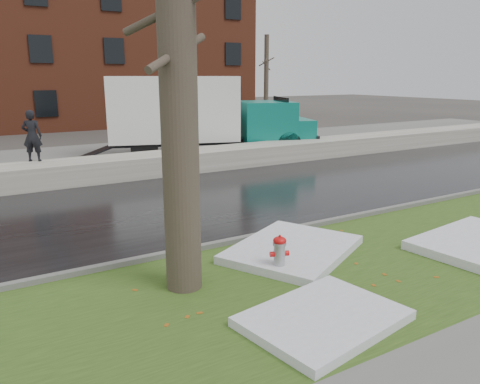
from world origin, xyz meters
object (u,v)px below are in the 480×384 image
fire_hydrant (279,253)px  box_truck (198,114)px  tree (177,58)px  worker (32,136)px

fire_hydrant → box_truck: box_truck is taller
tree → box_truck: size_ratio=0.71×
box_truck → fire_hydrant: bearing=-91.9°
fire_hydrant → box_truck: (4.34, 12.24, 1.40)m
worker → tree: bearing=120.1°
tree → box_truck: bearing=63.1°
fire_hydrant → box_truck: 13.06m
fire_hydrant → worker: (-2.65, 10.06, 1.16)m
box_truck → worker: box_truck is taller
fire_hydrant → tree: tree is taller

